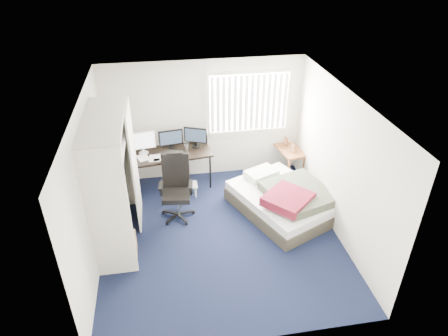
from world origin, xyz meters
The scene contains 10 objects.
ground centered at (0.00, 0.00, 0.00)m, with size 4.20×4.20×0.00m, color black.
room_shell centered at (0.00, 0.00, 1.51)m, with size 4.20×4.20×4.20m.
window_assembly centered at (0.90, 2.04, 1.60)m, with size 1.72×0.09×1.32m.
closet centered at (-1.67, 0.27, 1.35)m, with size 0.64×1.84×2.22m.
desk centered at (-0.74, 1.75, 0.80)m, with size 1.67×0.95×1.24m.
office_chair centered at (-0.69, 0.74, 0.48)m, with size 0.65×0.65×1.25m.
footstool centered at (-0.42, 1.32, 0.20)m, with size 0.32×0.25×0.26m.
nightstand centered at (1.75, 1.85, 0.53)m, with size 0.58×0.94×0.78m.
bed centered at (1.28, 0.50, 0.27)m, with size 2.03×2.27×0.62m.
pine_box centered at (-1.65, -0.16, 0.16)m, with size 0.44×0.33×0.33m, color #9F7C4F.
Camera 1 is at (-0.83, -5.29, 4.60)m, focal length 32.00 mm.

